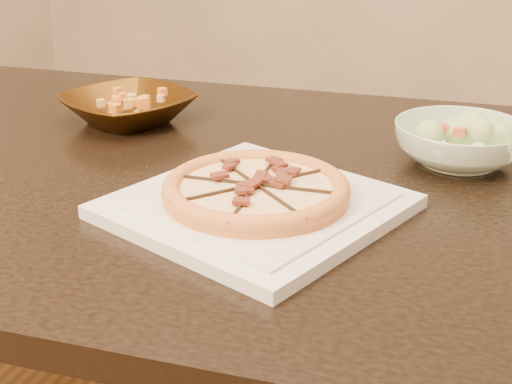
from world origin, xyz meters
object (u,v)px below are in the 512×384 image
(plate, at_px, (256,205))
(salad_bowl, at_px, (459,144))
(pizza, at_px, (256,189))
(dining_table, at_px, (221,221))
(bronze_bowl, at_px, (128,108))

(plate, bearing_deg, salad_bowl, 51.35)
(pizza, distance_m, salad_bowl, 0.37)
(pizza, height_order, salad_bowl, salad_bowl)
(salad_bowl, bearing_deg, plate, -128.65)
(plate, xyz_separation_m, pizza, (-0.00, 0.00, 0.02))
(dining_table, bearing_deg, salad_bowl, 23.67)
(dining_table, xyz_separation_m, salad_bowl, (0.34, 0.15, 0.13))
(dining_table, height_order, salad_bowl, salad_bowl)
(dining_table, bearing_deg, pizza, -50.57)
(plate, relative_size, pizza, 1.69)
(bronze_bowl, relative_size, salad_bowl, 1.09)
(dining_table, height_order, plate, plate)
(pizza, height_order, bronze_bowl, bronze_bowl)
(plate, xyz_separation_m, bronze_bowl, (-0.36, 0.28, 0.02))
(dining_table, distance_m, plate, 0.21)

